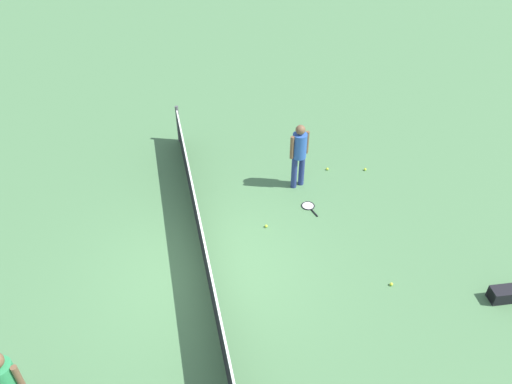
% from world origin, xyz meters
% --- Properties ---
extents(ground_plane, '(40.00, 40.00, 0.00)m').
position_xyz_m(ground_plane, '(0.00, 0.00, 0.00)').
color(ground_plane, '#4C7A4C').
extents(court_net, '(10.09, 0.09, 1.07)m').
position_xyz_m(court_net, '(0.00, 0.00, 0.50)').
color(court_net, '#4C4C51').
rests_on(court_net, ground_plane).
extents(player_near_side, '(0.43, 0.52, 1.70)m').
position_xyz_m(player_near_side, '(2.31, -2.60, 1.01)').
color(player_near_side, navy).
rests_on(player_near_side, ground_plane).
extents(tennis_racket_near_player, '(0.61, 0.38, 0.03)m').
position_xyz_m(tennis_racket_near_player, '(1.45, -2.63, 0.01)').
color(tennis_racket_near_player, black).
rests_on(tennis_racket_near_player, ground_plane).
extents(tennis_ball_near_player, '(0.07, 0.07, 0.07)m').
position_xyz_m(tennis_ball_near_player, '(2.76, -3.54, 0.03)').
color(tennis_ball_near_player, '#C6E033').
rests_on(tennis_ball_near_player, ground_plane).
extents(tennis_ball_by_net, '(0.07, 0.07, 0.07)m').
position_xyz_m(tennis_ball_by_net, '(-1.21, -3.48, 0.03)').
color(tennis_ball_by_net, '#C6E033').
rests_on(tennis_ball_by_net, ground_plane).
extents(tennis_ball_midcourt, '(0.07, 0.07, 0.07)m').
position_xyz_m(tennis_ball_midcourt, '(0.98, -1.49, 0.03)').
color(tennis_ball_midcourt, '#C6E033').
rests_on(tennis_ball_midcourt, ground_plane).
extents(tennis_ball_baseline, '(0.07, 0.07, 0.07)m').
position_xyz_m(tennis_ball_baseline, '(2.53, -4.48, 0.03)').
color(tennis_ball_baseline, '#C6E033').
rests_on(tennis_ball_baseline, ground_plane).
extents(equipment_bag, '(0.35, 0.82, 0.28)m').
position_xyz_m(equipment_bag, '(-2.00, -5.49, 0.14)').
color(equipment_bag, black).
rests_on(equipment_bag, ground_plane).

